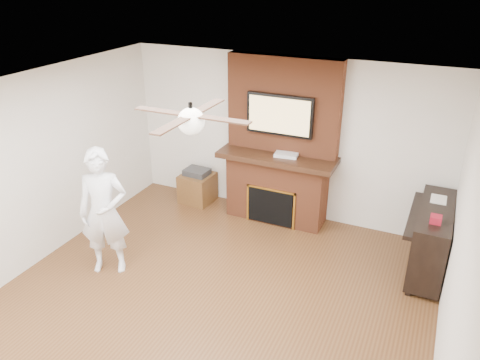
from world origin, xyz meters
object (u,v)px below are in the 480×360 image
at_px(side_table, 197,186).
at_px(piano, 431,238).
at_px(fireplace, 279,158).
at_px(person, 104,212).

height_order(side_table, piano, piano).
height_order(fireplace, side_table, fireplace).
relative_size(side_table, piano, 0.42).
bearing_deg(side_table, piano, -4.09).
xyz_separation_m(side_table, piano, (3.68, -0.48, 0.22)).
distance_m(person, side_table, 2.25).
xyz_separation_m(fireplace, side_table, (-1.40, -0.07, -0.73)).
bearing_deg(fireplace, side_table, -177.26).
height_order(fireplace, person, fireplace).
distance_m(fireplace, side_table, 1.58).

